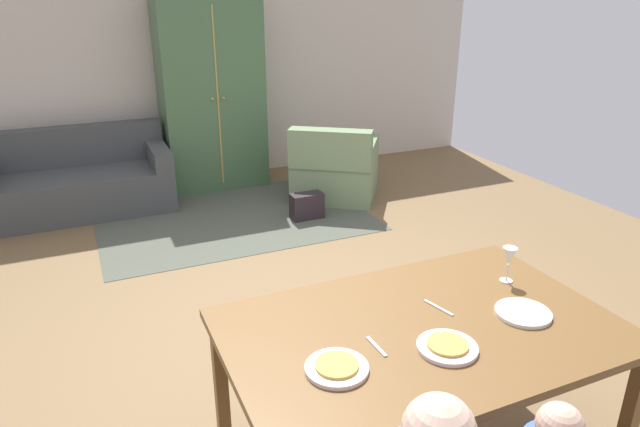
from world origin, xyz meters
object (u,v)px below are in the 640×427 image
at_px(couch, 77,182).
at_px(armchair, 335,169).
at_px(armoire, 211,94).
at_px(handbag, 307,206).
at_px(plate_near_woman, 523,313).
at_px(dining_table, 421,340).
at_px(plate_near_child, 447,347).
at_px(plate_near_man, 337,368).
at_px(wine_glass, 509,258).

relative_size(couch, armchair, 1.54).
height_order(armoire, handbag, armoire).
xyz_separation_m(plate_near_woman, armoire, (-0.28, 4.61, 0.28)).
distance_m(dining_table, armchair, 3.78).
relative_size(plate_near_child, handbag, 0.78).
bearing_deg(handbag, plate_near_woman, -94.78).
distance_m(plate_near_woman, armoire, 4.63).
bearing_deg(plate_near_man, armoire, 81.88).
distance_m(wine_glass, armoire, 4.35).
bearing_deg(plate_near_man, armchair, 64.76).
xyz_separation_m(dining_table, armoire, (0.19, 4.51, 0.36)).
bearing_deg(dining_table, wine_glass, 16.24).
bearing_deg(wine_glass, couch, 115.45).
bearing_deg(dining_table, armoire, 87.60).
bearing_deg(wine_glass, plate_near_child, -149.77).
bearing_deg(armoire, plate_near_man, -98.12).
height_order(plate_near_child, plate_near_woman, same).
xyz_separation_m(plate_near_child, armoire, (0.19, 4.69, 0.28)).
xyz_separation_m(armchair, armoire, (-1.07, 0.96, 0.73)).
bearing_deg(handbag, couch, 150.64).
distance_m(couch, armoire, 1.70).
xyz_separation_m(wine_glass, armchair, (0.64, 3.37, -0.57)).
relative_size(wine_glass, armoire, 0.09).
bearing_deg(plate_near_woman, plate_near_child, -170.38).
bearing_deg(dining_table, plate_near_woman, -11.96).
bearing_deg(plate_near_woman, armoire, 93.51).
distance_m(plate_near_man, armoire, 4.69).
distance_m(couch, armchair, 2.67).
bearing_deg(wine_glass, handbag, 87.62).
distance_m(dining_table, couch, 4.47).
bearing_deg(handbag, dining_table, -103.43).
relative_size(dining_table, plate_near_child, 6.86).
xyz_separation_m(dining_table, wine_glass, (0.62, 0.18, 0.20)).
distance_m(couch, handbag, 2.37).
height_order(plate_near_woman, handbag, plate_near_woman).
bearing_deg(couch, armchair, -15.24).
xyz_separation_m(plate_near_child, armchair, (1.26, 3.73, -0.45)).
relative_size(wine_glass, couch, 0.10).
distance_m(armchair, armoire, 1.61).
bearing_deg(armchair, plate_near_man, -115.24).
xyz_separation_m(plate_near_woman, couch, (-1.79, 4.35, -0.47)).
relative_size(plate_near_child, wine_glass, 1.34).
xyz_separation_m(dining_table, plate_near_man, (-0.47, -0.12, 0.08)).
distance_m(plate_near_child, plate_near_woman, 0.48).
xyz_separation_m(plate_near_man, plate_near_child, (0.47, -0.06, 0.00)).
height_order(plate_near_child, armoire, armoire).
bearing_deg(plate_near_child, couch, 106.59).
height_order(dining_table, couch, couch).
xyz_separation_m(plate_near_child, handbag, (0.74, 3.27, -0.64)).
bearing_deg(handbag, armoire, 111.21).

